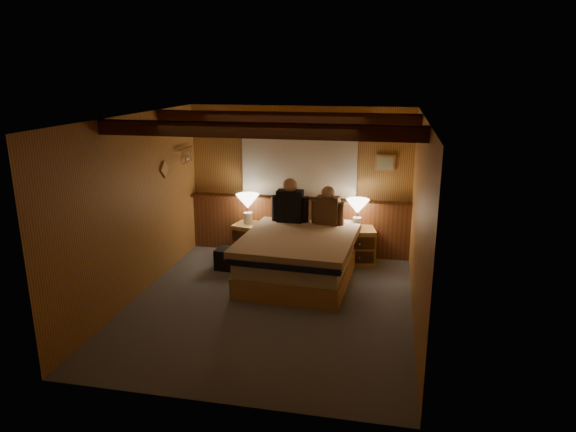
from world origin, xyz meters
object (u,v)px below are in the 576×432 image
(bed, at_px, (299,256))
(lamp_right, at_px, (358,208))
(nightstand_left, at_px, (251,240))
(duffel_bag, at_px, (234,259))
(person_right, at_px, (328,209))
(lamp_left, at_px, (248,203))
(person_left, at_px, (290,204))
(nightstand_right, at_px, (357,246))

(bed, distance_m, lamp_right, 1.24)
(nightstand_left, xyz_separation_m, duffel_bag, (-0.10, -0.63, -0.10))
(nightstand_left, xyz_separation_m, person_right, (1.27, -0.19, 0.64))
(nightstand_left, height_order, lamp_left, lamp_left)
(bed, xyz_separation_m, duffel_bag, (-1.05, 0.18, -0.18))
(lamp_left, height_order, person_left, person_left)
(bed, relative_size, lamp_left, 4.25)
(lamp_left, height_order, lamp_right, lamp_right)
(nightstand_left, relative_size, person_right, 0.93)
(person_right, bearing_deg, nightstand_right, 31.54)
(person_left, distance_m, duffel_bag, 1.20)
(person_right, xyz_separation_m, duffel_bag, (-1.37, -0.44, -0.75))
(lamp_left, relative_size, duffel_bag, 0.89)
(bed, distance_m, person_right, 0.90)
(nightstand_left, bearing_deg, lamp_left, 174.92)
(duffel_bag, bearing_deg, lamp_left, 87.96)
(nightstand_left, height_order, lamp_right, lamp_right)
(lamp_left, xyz_separation_m, lamp_right, (1.75, -0.00, 0.01))
(nightstand_right, relative_size, lamp_right, 1.29)
(nightstand_right, bearing_deg, person_left, 177.84)
(lamp_right, xyz_separation_m, duffel_bag, (-1.81, -0.64, -0.72))
(lamp_right, bearing_deg, bed, -132.53)
(bed, bearing_deg, person_right, 66.26)
(lamp_left, relative_size, lamp_right, 1.05)
(duffel_bag, bearing_deg, person_left, 33.18)
(nightstand_left, distance_m, lamp_right, 1.82)
(nightstand_right, xyz_separation_m, duffel_bag, (-1.82, -0.64, -0.12))
(duffel_bag, bearing_deg, nightstand_right, 22.08)
(bed, xyz_separation_m, lamp_right, (0.76, 0.82, 0.54))
(nightstand_left, bearing_deg, person_right, 3.39)
(lamp_left, relative_size, person_left, 0.69)
(nightstand_right, bearing_deg, duffel_bag, -172.63)
(bed, height_order, nightstand_right, bed)
(duffel_bag, bearing_deg, lamp_right, 22.29)
(person_left, relative_size, duffel_bag, 1.30)
(lamp_right, height_order, person_right, person_right)
(nightstand_right, xyz_separation_m, lamp_left, (-1.77, 0.00, 0.60))
(nightstand_left, height_order, duffel_bag, nightstand_left)
(lamp_left, distance_m, lamp_right, 1.75)
(nightstand_left, height_order, person_left, person_left)
(bed, bearing_deg, lamp_right, 50.95)
(lamp_right, bearing_deg, nightstand_left, -179.66)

